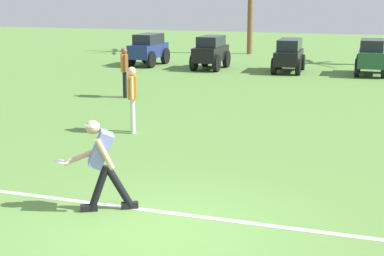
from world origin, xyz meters
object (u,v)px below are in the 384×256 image
frisbee_thrower (102,160)px  teammate_midfield (124,68)px  teammate_near_sideline (132,93)px  parked_car_slot_c (289,54)px  parked_car_slot_d (371,56)px  frisbee_in_flight (62,162)px  parked_car_slot_a (148,49)px  parked_car_slot_b (211,52)px

frisbee_thrower → teammate_midfield: size_ratio=0.91×
teammate_near_sideline → parked_car_slot_c: bearing=81.6°
parked_car_slot_d → teammate_near_sideline: bearing=-112.6°
teammate_near_sideline → frisbee_in_flight: bearing=-78.3°
teammate_midfield → parked_car_slot_c: teammate_midfield is taller
frisbee_in_flight → parked_car_slot_a: (-5.61, 16.92, -0.00)m
teammate_midfield → parked_car_slot_d: (7.13, 7.72, -0.20)m
frisbee_in_flight → parked_car_slot_b: 16.76m
frisbee_in_flight → teammate_midfield: 9.65m
frisbee_thrower → teammate_near_sideline: size_ratio=0.91×
parked_car_slot_b → parked_car_slot_a: bearing=173.3°
parked_car_slot_c → frisbee_thrower: bearing=-90.4°
parked_car_slot_b → parked_car_slot_c: bearing=2.2°
teammate_near_sideline → teammate_midfield: 4.75m
frisbee_in_flight → parked_car_slot_d: size_ratio=0.15×
frisbee_in_flight → parked_car_slot_d: bearing=76.8°
teammate_midfield → parked_car_slot_d: teammate_midfield is taller
parked_car_slot_b → parked_car_slot_d: bearing=2.5°
parked_car_slot_b → teammate_midfield: bearing=-94.4°
parked_car_slot_d → parked_car_slot_b: bearing=-177.5°
frisbee_thrower → parked_car_slot_c: size_ratio=0.58×
parked_car_slot_d → parked_car_slot_a: bearing=179.6°
parked_car_slot_b → parked_car_slot_d: size_ratio=0.99×
parked_car_slot_c → parked_car_slot_d: 3.24m
frisbee_thrower → teammate_midfield: (-3.79, 9.01, 0.14)m
frisbee_in_flight → teammate_near_sideline: bearing=101.7°
teammate_midfield → parked_car_slot_a: size_ratio=0.65×
frisbee_thrower → parked_car_slot_c: 16.58m
teammate_midfield → parked_car_slot_c: bearing=62.8°
teammate_near_sideline → parked_car_slot_c: teammate_near_sideline is taller
frisbee_thrower → teammate_midfield: 9.77m
parked_car_slot_a → parked_car_slot_c: parked_car_slot_a is taller
frisbee_thrower → parked_car_slot_d: frisbee_thrower is taller
frisbee_thrower → parked_car_slot_c: bearing=89.6°
teammate_near_sideline → parked_car_slot_d: (4.98, 11.95, -0.20)m
parked_car_slot_c → parked_car_slot_d: size_ratio=1.03×
parked_car_slot_a → parked_car_slot_b: size_ratio=1.01×
frisbee_in_flight → parked_car_slot_a: bearing=108.4°
teammate_midfield → parked_car_slot_b: bearing=85.6°
teammate_near_sideline → parked_car_slot_a: teammate_near_sideline is taller
frisbee_thrower → parked_car_slot_d: 17.06m
teammate_near_sideline → parked_car_slot_a: bearing=110.9°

